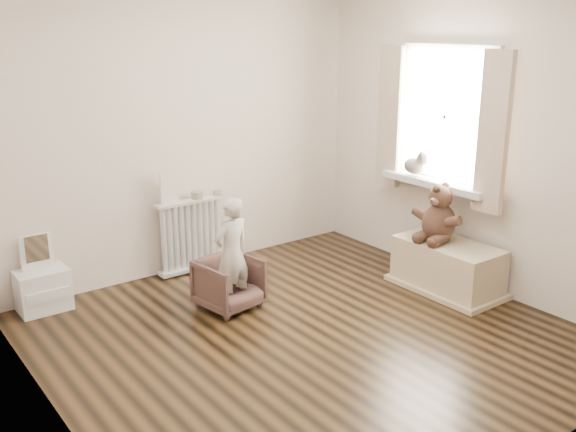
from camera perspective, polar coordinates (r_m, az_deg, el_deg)
floor at (r=4.84m, az=1.80°, el=-10.67°), size 3.60×3.60×0.01m
back_wall at (r=5.88m, az=-9.16°, el=7.47°), size 3.60×0.02×2.60m
front_wall at (r=3.24m, az=22.28°, el=-1.19°), size 3.60×0.02×2.60m
left_wall at (r=3.58m, az=-21.13°, el=0.60°), size 0.02×3.60×2.60m
right_wall at (r=5.68m, az=16.40°, el=6.68°), size 0.02×3.60×2.60m
window at (r=5.80m, az=13.91°, el=8.58°), size 0.03×0.90×1.10m
window_sill at (r=5.84m, az=12.95°, el=2.89°), size 0.22×1.10×0.06m
curtain_left at (r=5.38m, az=17.79°, el=7.02°), size 0.06×0.26×1.30m
curtain_right at (r=6.11m, az=9.05°, el=8.68°), size 0.06×0.26×1.30m
radiator at (r=5.97m, az=-8.61°, el=-1.36°), size 0.66×0.12×0.69m
paper_doll at (r=5.76m, az=-10.49°, el=2.48°), size 0.17×0.02×0.29m
tin_a at (r=5.91m, az=-8.08°, el=1.86°), size 0.11×0.11×0.07m
tin_b at (r=6.01m, az=-6.34°, el=2.06°), size 0.08×0.08×0.04m
toy_vanity at (r=5.51m, az=-21.07°, el=-5.16°), size 0.40×0.28×0.63m
armchair at (r=5.23m, az=-5.24°, el=-6.01°), size 0.51×0.52×0.42m
child at (r=5.09m, az=-5.03°, el=-3.36°), size 0.37×0.27×0.92m
toy_bench at (r=5.73m, az=13.99°, el=-4.48°), size 0.48×0.90×0.42m
teddy_bear at (r=5.64m, az=13.32°, el=0.27°), size 0.44×0.37×0.50m
plush_cat at (r=5.96m, az=11.21°, el=4.55°), size 0.22×0.30×0.23m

